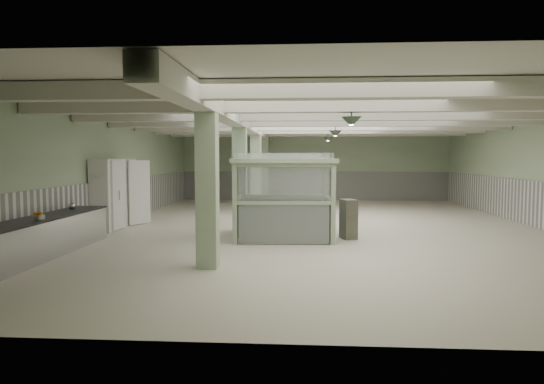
# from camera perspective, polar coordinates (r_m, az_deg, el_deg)

# --- Properties ---
(floor) EXTENTS (20.00, 20.00, 0.00)m
(floor) POSITION_cam_1_polar(r_m,az_deg,el_deg) (15.94, 5.66, -4.11)
(floor) COLOR silver
(floor) RESTS_ON ground
(ceiling) EXTENTS (14.00, 20.00, 0.02)m
(ceiling) POSITION_cam_1_polar(r_m,az_deg,el_deg) (15.83, 5.76, 8.90)
(ceiling) COLOR beige
(ceiling) RESTS_ON wall_back
(wall_back) EXTENTS (14.00, 0.02, 3.60)m
(wall_back) POSITION_cam_1_polar(r_m,az_deg,el_deg) (25.77, 4.97, 3.06)
(wall_back) COLOR #AABC96
(wall_back) RESTS_ON floor
(wall_front) EXTENTS (14.00, 0.02, 3.60)m
(wall_front) POSITION_cam_1_polar(r_m,az_deg,el_deg) (5.81, 8.99, -0.71)
(wall_front) COLOR #AABC96
(wall_front) RESTS_ON floor
(wall_left) EXTENTS (0.02, 20.00, 3.60)m
(wall_left) POSITION_cam_1_polar(r_m,az_deg,el_deg) (17.05, -18.54, 2.31)
(wall_left) COLOR #AABC96
(wall_left) RESTS_ON floor
(wall_right) EXTENTS (0.02, 20.00, 3.60)m
(wall_right) POSITION_cam_1_polar(r_m,az_deg,el_deg) (17.47, 29.33, 2.03)
(wall_right) COLOR #AABC96
(wall_right) RESTS_ON floor
(wainscot_left) EXTENTS (0.05, 19.90, 1.50)m
(wainscot_left) POSITION_cam_1_polar(r_m,az_deg,el_deg) (17.10, -18.38, -1.21)
(wainscot_left) COLOR white
(wainscot_left) RESTS_ON floor
(wainscot_right) EXTENTS (0.05, 19.90, 1.50)m
(wainscot_right) POSITION_cam_1_polar(r_m,az_deg,el_deg) (17.52, 29.13, -1.40)
(wainscot_right) COLOR white
(wainscot_right) RESTS_ON floor
(wainscot_back) EXTENTS (13.90, 0.05, 1.50)m
(wainscot_back) POSITION_cam_1_polar(r_m,az_deg,el_deg) (25.79, 4.96, 0.73)
(wainscot_back) COLOR white
(wainscot_back) RESTS_ON floor
(girder) EXTENTS (0.45, 19.90, 0.40)m
(girder) POSITION_cam_1_polar(r_m,az_deg,el_deg) (15.92, -3.37, 8.09)
(girder) COLOR beige
(girder) RESTS_ON ceiling
(beam_a) EXTENTS (13.90, 0.35, 0.32)m
(beam_a) POSITION_cam_1_polar(r_m,az_deg,el_deg) (8.36, 7.54, 11.91)
(beam_a) COLOR beige
(beam_a) RESTS_ON ceiling
(beam_b) EXTENTS (13.90, 0.35, 0.32)m
(beam_b) POSITION_cam_1_polar(r_m,az_deg,el_deg) (10.83, 6.67, 10.13)
(beam_b) COLOR beige
(beam_b) RESTS_ON ceiling
(beam_c) EXTENTS (13.90, 0.35, 0.32)m
(beam_c) POSITION_cam_1_polar(r_m,az_deg,el_deg) (13.32, 6.12, 9.01)
(beam_c) COLOR beige
(beam_c) RESTS_ON ceiling
(beam_d) EXTENTS (13.90, 0.35, 0.32)m
(beam_d) POSITION_cam_1_polar(r_m,az_deg,el_deg) (15.81, 5.75, 8.25)
(beam_d) COLOR beige
(beam_d) RESTS_ON ceiling
(beam_e) EXTENTS (13.90, 0.35, 0.32)m
(beam_e) POSITION_cam_1_polar(r_m,az_deg,el_deg) (18.30, 5.49, 7.69)
(beam_e) COLOR beige
(beam_e) RESTS_ON ceiling
(beam_f) EXTENTS (13.90, 0.35, 0.32)m
(beam_f) POSITION_cam_1_polar(r_m,az_deg,el_deg) (20.80, 5.28, 7.26)
(beam_f) COLOR beige
(beam_f) RESTS_ON ceiling
(beam_g) EXTENTS (13.90, 0.35, 0.32)m
(beam_g) POSITION_cam_1_polar(r_m,az_deg,el_deg) (23.30, 5.12, 6.93)
(beam_g) COLOR beige
(beam_g) RESTS_ON ceiling
(column_a) EXTENTS (0.42, 0.42, 3.60)m
(column_a) POSITION_cam_1_polar(r_m,az_deg,el_deg) (9.97, -7.62, 1.32)
(column_a) COLOR #A8C19C
(column_a) RESTS_ON floor
(column_b) EXTENTS (0.42, 0.42, 3.60)m
(column_b) POSITION_cam_1_polar(r_m,az_deg,el_deg) (14.90, -3.82, 2.28)
(column_b) COLOR #A8C19C
(column_b) RESTS_ON floor
(column_c) EXTENTS (0.42, 0.42, 3.60)m
(column_c) POSITION_cam_1_polar(r_m,az_deg,el_deg) (19.87, -1.91, 2.75)
(column_c) COLOR #A8C19C
(column_c) RESTS_ON floor
(column_d) EXTENTS (0.42, 0.42, 3.60)m
(column_d) POSITION_cam_1_polar(r_m,az_deg,el_deg) (23.85, -0.95, 2.99)
(column_d) COLOR #A8C19C
(column_d) RESTS_ON floor
(pendant_front) EXTENTS (0.44, 0.44, 0.22)m
(pendant_front) POSITION_cam_1_polar(r_m,az_deg,el_deg) (10.84, 9.32, 8.14)
(pendant_front) COLOR #2F3F2F
(pendant_front) RESTS_ON ceiling
(pendant_mid) EXTENTS (0.44, 0.44, 0.22)m
(pendant_mid) POSITION_cam_1_polar(r_m,az_deg,el_deg) (16.31, 7.45, 6.80)
(pendant_mid) COLOR #2F3F2F
(pendant_mid) RESTS_ON ceiling
(pendant_back) EXTENTS (0.44, 0.44, 0.22)m
(pendant_back) POSITION_cam_1_polar(r_m,az_deg,el_deg) (21.30, 6.59, 6.18)
(pendant_back) COLOR #2F3F2F
(pendant_back) RESTS_ON ceiling
(prep_counter) EXTENTS (0.95, 5.43, 0.91)m
(prep_counter) POSITION_cam_1_polar(r_m,az_deg,el_deg) (12.24, -25.79, -4.84)
(prep_counter) COLOR #AEAFB3
(prep_counter) RESTS_ON floor
(pitcher_near) EXTENTS (0.19, 0.22, 0.27)m
(pitcher_near) POSITION_cam_1_polar(r_m,az_deg,el_deg) (13.61, -22.47, -1.45)
(pitcher_near) COLOR #AEAFB3
(pitcher_near) RESTS_ON prep_counter
(orange_bowl) EXTENTS (0.34, 0.34, 0.09)m
(orange_bowl) POSITION_cam_1_polar(r_m,az_deg,el_deg) (11.91, -25.74, -2.72)
(orange_bowl) COLOR #B2B2B7
(orange_bowl) RESTS_ON prep_counter
(walkin_cooler) EXTENTS (1.00, 2.45, 2.24)m
(walkin_cooler) POSITION_cam_1_polar(r_m,az_deg,el_deg) (16.45, -17.97, -0.11)
(walkin_cooler) COLOR white
(walkin_cooler) RESTS_ON floor
(guard_booth) EXTENTS (2.92, 2.52, 2.39)m
(guard_booth) POSITION_cam_1_polar(r_m,az_deg,el_deg) (13.56, 1.36, 1.15)
(guard_booth) COLOR #97AB89
(guard_booth) RESTS_ON floor
(filing_cabinet) EXTENTS (0.50, 0.60, 1.11)m
(filing_cabinet) POSITION_cam_1_polar(r_m,az_deg,el_deg) (13.69, 8.98, -3.17)
(filing_cabinet) COLOR #555648
(filing_cabinet) RESTS_ON floor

